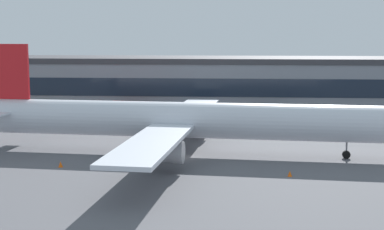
{
  "coord_description": "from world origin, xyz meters",
  "views": [
    {
      "loc": [
        7.17,
        -77.18,
        16.89
      ],
      "look_at": [
        0.71,
        6.76,
        5.0
      ],
      "focal_mm": 53.37,
      "sensor_mm": 36.0,
      "label": 1
    }
  ],
  "objects_px": {
    "airliner": "(183,120)",
    "traffic_cone_0": "(61,164)",
    "traffic_cone_1": "(290,174)",
    "belt_loader": "(32,112)",
    "fuel_truck": "(130,109)",
    "crew_van": "(274,112)"
  },
  "relations": [
    {
      "from": "airliner",
      "to": "traffic_cone_0",
      "type": "distance_m",
      "value": 18.48
    },
    {
      "from": "traffic_cone_0",
      "to": "traffic_cone_1",
      "type": "xyz_separation_m",
      "value": [
        28.95,
        -2.63,
        -0.03
      ]
    },
    {
      "from": "airliner",
      "to": "belt_loader",
      "type": "bearing_deg",
      "value": 136.24
    },
    {
      "from": "belt_loader",
      "to": "traffic_cone_1",
      "type": "bearing_deg",
      "value": -43.22
    },
    {
      "from": "fuel_truck",
      "to": "crew_van",
      "type": "bearing_deg",
      "value": 0.29
    },
    {
      "from": "airliner",
      "to": "traffic_cone_1",
      "type": "xyz_separation_m",
      "value": [
        14.0,
        -12.54,
        -4.48
      ]
    },
    {
      "from": "airliner",
      "to": "traffic_cone_1",
      "type": "distance_m",
      "value": 19.32
    },
    {
      "from": "belt_loader",
      "to": "crew_van",
      "type": "height_order",
      "value": "crew_van"
    },
    {
      "from": "airliner",
      "to": "traffic_cone_1",
      "type": "bearing_deg",
      "value": -41.84
    },
    {
      "from": "traffic_cone_0",
      "to": "belt_loader",
      "type": "bearing_deg",
      "value": 114.28
    },
    {
      "from": "fuel_truck",
      "to": "traffic_cone_1",
      "type": "bearing_deg",
      "value": -58.84
    },
    {
      "from": "traffic_cone_0",
      "to": "traffic_cone_1",
      "type": "bearing_deg",
      "value": -5.19
    },
    {
      "from": "fuel_truck",
      "to": "crew_van",
      "type": "relative_size",
      "value": 1.6
    },
    {
      "from": "airliner",
      "to": "fuel_truck",
      "type": "distance_m",
      "value": 36.8
    },
    {
      "from": "belt_loader",
      "to": "crew_van",
      "type": "xyz_separation_m",
      "value": [
        49.26,
        1.29,
        0.31
      ]
    },
    {
      "from": "belt_loader",
      "to": "traffic_cone_0",
      "type": "bearing_deg",
      "value": -65.72
    },
    {
      "from": "crew_van",
      "to": "fuel_truck",
      "type": "bearing_deg",
      "value": -179.71
    },
    {
      "from": "fuel_truck",
      "to": "airliner",
      "type": "bearing_deg",
      "value": -67.46
    },
    {
      "from": "fuel_truck",
      "to": "belt_loader",
      "type": "distance_m",
      "value": 20.17
    },
    {
      "from": "airliner",
      "to": "belt_loader",
      "type": "height_order",
      "value": "airliner"
    },
    {
      "from": "airliner",
      "to": "traffic_cone_1",
      "type": "height_order",
      "value": "airliner"
    },
    {
      "from": "airliner",
      "to": "traffic_cone_0",
      "type": "relative_size",
      "value": 88.19
    }
  ]
}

